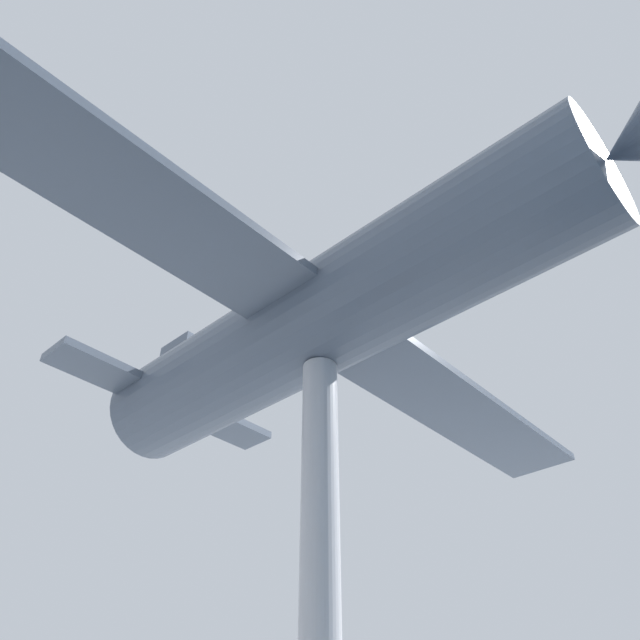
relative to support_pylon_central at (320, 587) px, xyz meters
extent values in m
cylinder|color=#B7B7BC|center=(0.00, 0.00, 0.00)|extent=(0.61, 0.61, 7.51)
cylinder|color=#4C5666|center=(0.00, 0.00, 4.81)|extent=(2.39, 11.11, 2.11)
cube|color=#4C5666|center=(0.00, 0.00, 4.81)|extent=(18.10, 2.28, 0.18)
cube|color=#4C5666|center=(0.12, -4.86, 4.97)|extent=(5.80, 1.15, 0.18)
cube|color=#4C5666|center=(0.12, -4.86, 5.84)|extent=(0.21, 1.10, 1.64)
camera|label=1|loc=(6.75, 6.56, -2.37)|focal=35.00mm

